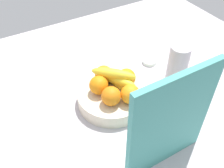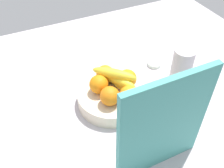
# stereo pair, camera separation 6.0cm
# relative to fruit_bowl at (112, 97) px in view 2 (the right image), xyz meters

# --- Properties ---
(ground_plane) EXTENTS (1.80, 1.40, 0.03)m
(ground_plane) POSITION_rel_fruit_bowl_xyz_m (0.03, 0.02, -0.04)
(ground_plane) COLOR #B9B0B6
(fruit_bowl) EXTENTS (0.27, 0.27, 0.05)m
(fruit_bowl) POSITION_rel_fruit_bowl_xyz_m (0.00, 0.00, 0.00)
(fruit_bowl) COLOR beige
(fruit_bowl) RESTS_ON ground_plane
(orange_front_left) EXTENTS (0.07, 0.07, 0.07)m
(orange_front_left) POSITION_rel_fruit_bowl_xyz_m (0.04, 0.05, 0.06)
(orange_front_left) COLOR orange
(orange_front_left) RESTS_ON fruit_bowl
(orange_front_right) EXTENTS (0.07, 0.07, 0.07)m
(orange_front_right) POSITION_rel_fruit_bowl_xyz_m (-0.03, 0.08, 0.06)
(orange_front_right) COLOR orange
(orange_front_right) RESTS_ON fruit_bowl
(orange_center) EXTENTS (0.07, 0.07, 0.07)m
(orange_center) POSITION_rel_fruit_bowl_xyz_m (-0.07, -0.01, 0.06)
(orange_center) COLOR orange
(orange_center) RESTS_ON fruit_bowl
(orange_back_left) EXTENTS (0.07, 0.07, 0.07)m
(orange_back_left) POSITION_rel_fruit_bowl_xyz_m (-0.00, -0.07, 0.06)
(orange_back_left) COLOR orange
(orange_back_left) RESTS_ON fruit_bowl
(orange_back_right) EXTENTS (0.07, 0.07, 0.07)m
(orange_back_right) POSITION_rel_fruit_bowl_xyz_m (0.04, -0.02, 0.06)
(orange_back_right) COLOR orange
(orange_back_right) RESTS_ON fruit_bowl
(banana_bunch) EXTENTS (0.15, 0.17, 0.08)m
(banana_bunch) POSITION_rel_fruit_bowl_xyz_m (-0.03, -0.02, 0.07)
(banana_bunch) COLOR yellow
(banana_bunch) RESTS_ON fruit_bowl
(cutting_board) EXTENTS (0.28, 0.02, 0.36)m
(cutting_board) POSITION_rel_fruit_bowl_xyz_m (-0.02, 0.30, 0.15)
(cutting_board) COLOR teal
(cutting_board) RESTS_ON ground_plane
(thermos_tumbler) EXTENTS (0.08, 0.08, 0.17)m
(thermos_tumbler) POSITION_rel_fruit_bowl_xyz_m (-0.30, 0.02, 0.06)
(thermos_tumbler) COLOR #B3AEB5
(thermos_tumbler) RESTS_ON ground_plane
(jar_lid) EXTENTS (0.06, 0.06, 0.02)m
(jar_lid) POSITION_rel_fruit_bowl_xyz_m (-0.27, -0.13, -0.02)
(jar_lid) COLOR white
(jar_lid) RESTS_ON ground_plane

